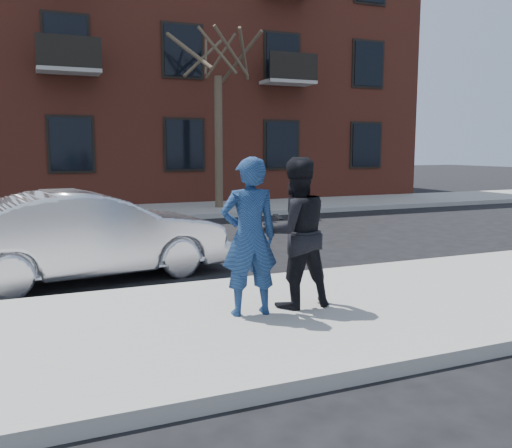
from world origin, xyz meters
name	(u,v)px	position (x,y,z in m)	size (l,w,h in m)	color
ground	(158,334)	(0.00, 0.00, 0.00)	(100.00, 100.00, 0.00)	black
near_sidewalk	(163,334)	(0.00, -0.25, 0.07)	(50.00, 3.50, 0.15)	gray
near_curb	(133,293)	(0.00, 1.55, 0.07)	(50.00, 0.10, 0.15)	#999691
far_sidewalk	(75,215)	(0.00, 11.25, 0.07)	(50.00, 3.50, 0.15)	gray
far_curb	(81,222)	(0.00, 9.45, 0.07)	(50.00, 0.10, 0.15)	#999691
apartment_building	(106,49)	(2.00, 18.00, 6.16)	(24.30, 10.30, 12.30)	brown
street_tree	(218,38)	(4.50, 11.00, 5.52)	(3.60, 3.60, 6.80)	#3D3024
silver_sedan	(92,235)	(-0.37, 2.97, 0.70)	(1.49, 4.26, 1.40)	silver
man_hoodie	(249,237)	(1.03, -0.16, 1.06)	(0.70, 0.54, 1.81)	navy
man_peacoat	(295,233)	(1.67, -0.06, 1.05)	(0.89, 0.70, 1.80)	black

